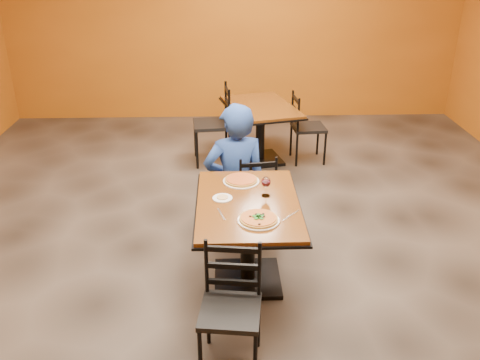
{
  "coord_description": "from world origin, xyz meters",
  "views": [
    {
      "loc": [
        -0.18,
        -4.07,
        2.61
      ],
      "look_at": [
        -0.06,
        -0.3,
        0.85
      ],
      "focal_mm": 38.28,
      "sensor_mm": 36.0,
      "label": 1
    }
  ],
  "objects_px": {
    "chair_second_left": "(212,125)",
    "plate_far": "(241,181)",
    "plate_main": "(259,220)",
    "chair_main_far": "(255,191)",
    "table_second": "(260,120)",
    "pizza_main": "(259,218)",
    "side_plate": "(222,198)",
    "chair_main_near": "(230,312)",
    "pizza_far": "(241,180)",
    "wine_glass": "(266,186)",
    "diner": "(235,166)",
    "chair_second_right": "(309,128)",
    "table_main": "(248,223)"
  },
  "relations": [
    {
      "from": "chair_second_left",
      "to": "side_plate",
      "type": "bearing_deg",
      "value": -2.46
    },
    {
      "from": "chair_second_left",
      "to": "plate_far",
      "type": "relative_size",
      "value": 3.24
    },
    {
      "from": "chair_second_left",
      "to": "diner",
      "type": "distance_m",
      "value": 1.65
    },
    {
      "from": "chair_main_near",
      "to": "pizza_far",
      "type": "xyz_separation_m",
      "value": [
        0.12,
        1.31,
        0.34
      ]
    },
    {
      "from": "wine_glass",
      "to": "plate_far",
      "type": "bearing_deg",
      "value": 124.92
    },
    {
      "from": "table_main",
      "to": "chair_main_far",
      "type": "xyz_separation_m",
      "value": [
        0.11,
        0.89,
        -0.15
      ]
    },
    {
      "from": "table_second",
      "to": "wine_glass",
      "type": "xyz_separation_m",
      "value": [
        -0.14,
        -2.5,
        0.29
      ]
    },
    {
      "from": "chair_main_far",
      "to": "wine_glass",
      "type": "distance_m",
      "value": 0.9
    },
    {
      "from": "pizza_main",
      "to": "side_plate",
      "type": "height_order",
      "value": "pizza_main"
    },
    {
      "from": "chair_main_near",
      "to": "chair_second_right",
      "type": "height_order",
      "value": "chair_second_right"
    },
    {
      "from": "chair_main_near",
      "to": "plate_far",
      "type": "bearing_deg",
      "value": 91.94
    },
    {
      "from": "pizza_far",
      "to": "wine_glass",
      "type": "distance_m",
      "value": 0.34
    },
    {
      "from": "table_second",
      "to": "chair_main_far",
      "type": "bearing_deg",
      "value": -95.83
    },
    {
      "from": "chair_main_near",
      "to": "side_plate",
      "type": "xyz_separation_m",
      "value": [
        -0.04,
        0.99,
        0.32
      ]
    },
    {
      "from": "chair_main_near",
      "to": "side_plate",
      "type": "bearing_deg",
      "value": 99.56
    },
    {
      "from": "table_second",
      "to": "chair_main_far",
      "type": "relative_size",
      "value": 1.63
    },
    {
      "from": "plate_main",
      "to": "pizza_main",
      "type": "xyz_separation_m",
      "value": [
        0.0,
        0.0,
        0.02
      ]
    },
    {
      "from": "chair_second_right",
      "to": "diner",
      "type": "xyz_separation_m",
      "value": [
        -0.98,
        -1.63,
        0.19
      ]
    },
    {
      "from": "chair_main_near",
      "to": "chair_second_left",
      "type": "height_order",
      "value": "chair_second_left"
    },
    {
      "from": "table_main",
      "to": "plate_main",
      "type": "bearing_deg",
      "value": -78.09
    },
    {
      "from": "table_main",
      "to": "plate_far",
      "type": "bearing_deg",
      "value": 96.2
    },
    {
      "from": "chair_second_right",
      "to": "pizza_far",
      "type": "distance_m",
      "value": 2.45
    },
    {
      "from": "table_main",
      "to": "chair_second_left",
      "type": "relative_size",
      "value": 1.22
    },
    {
      "from": "side_plate",
      "to": "wine_glass",
      "type": "height_order",
      "value": "wine_glass"
    },
    {
      "from": "table_second",
      "to": "diner",
      "type": "xyz_separation_m",
      "value": [
        -0.36,
        -1.63,
        0.08
      ]
    },
    {
      "from": "table_second",
      "to": "plate_main",
      "type": "height_order",
      "value": "plate_main"
    },
    {
      "from": "diner",
      "to": "chair_second_left",
      "type": "bearing_deg",
      "value": -91.12
    },
    {
      "from": "chair_second_right",
      "to": "plate_main",
      "type": "bearing_deg",
      "value": 159.33
    },
    {
      "from": "plate_main",
      "to": "side_plate",
      "type": "height_order",
      "value": "same"
    },
    {
      "from": "chair_second_left",
      "to": "wine_glass",
      "type": "bearing_deg",
      "value": 5.46
    },
    {
      "from": "wine_glass",
      "to": "chair_main_far",
      "type": "bearing_deg",
      "value": 92.85
    },
    {
      "from": "chair_second_right",
      "to": "pizza_main",
      "type": "height_order",
      "value": "chair_second_right"
    },
    {
      "from": "chair_main_near",
      "to": "chair_second_left",
      "type": "relative_size",
      "value": 0.86
    },
    {
      "from": "diner",
      "to": "pizza_far",
      "type": "relative_size",
      "value": 4.52
    },
    {
      "from": "chair_second_right",
      "to": "wine_glass",
      "type": "xyz_separation_m",
      "value": [
        -0.76,
        -2.5,
        0.39
      ]
    },
    {
      "from": "chair_main_far",
      "to": "pizza_far",
      "type": "height_order",
      "value": "chair_main_far"
    },
    {
      "from": "chair_main_near",
      "to": "plate_far",
      "type": "xyz_separation_m",
      "value": [
        0.12,
        1.31,
        0.32
      ]
    },
    {
      "from": "pizza_main",
      "to": "chair_main_near",
      "type": "bearing_deg",
      "value": -109.4
    },
    {
      "from": "plate_main",
      "to": "chair_main_far",
      "type": "bearing_deg",
      "value": 87.8
    },
    {
      "from": "chair_main_far",
      "to": "side_plate",
      "type": "distance_m",
      "value": 0.95
    },
    {
      "from": "plate_far",
      "to": "table_second",
      "type": "bearing_deg",
      "value": 81.7
    },
    {
      "from": "table_second",
      "to": "wine_glass",
      "type": "bearing_deg",
      "value": -93.12
    },
    {
      "from": "plate_far",
      "to": "side_plate",
      "type": "relative_size",
      "value": 1.94
    },
    {
      "from": "chair_main_near",
      "to": "wine_glass",
      "type": "height_order",
      "value": "wine_glass"
    },
    {
      "from": "plate_main",
      "to": "plate_far",
      "type": "height_order",
      "value": "same"
    },
    {
      "from": "side_plate",
      "to": "chair_main_near",
      "type": "bearing_deg",
      "value": -87.5
    },
    {
      "from": "diner",
      "to": "plate_far",
      "type": "height_order",
      "value": "diner"
    },
    {
      "from": "table_main",
      "to": "diner",
      "type": "xyz_separation_m",
      "value": [
        -0.08,
        0.98,
        0.08
      ]
    },
    {
      "from": "table_second",
      "to": "side_plate",
      "type": "height_order",
      "value": "side_plate"
    },
    {
      "from": "pizza_far",
      "to": "side_plate",
      "type": "height_order",
      "value": "pizza_far"
    }
  ]
}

